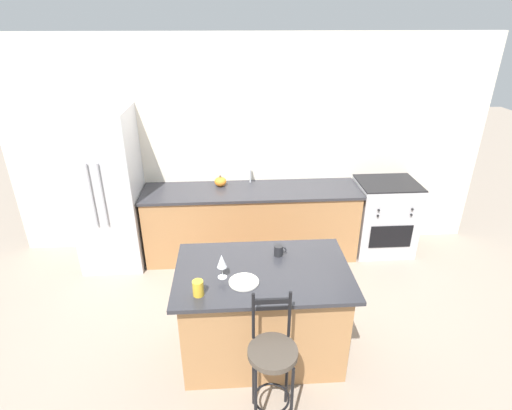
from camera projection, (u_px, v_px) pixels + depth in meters
The scene contains 13 objects.
ground_plane at pixel (253, 269), 4.98m from camera, with size 18.00×18.00×0.00m, color gray.
wall_back at pixel (250, 147), 5.03m from camera, with size 6.00×0.07×2.70m.
back_counter at pixel (251, 222), 5.12m from camera, with size 2.68×0.69×0.92m.
sink_faucet at pixel (250, 173), 5.05m from camera, with size 0.02×0.13×0.22m.
kitchen_island at pixel (263, 312), 3.58m from camera, with size 1.49×0.95×0.91m.
refrigerator at pixel (108, 190), 4.76m from camera, with size 0.72×0.75×1.94m.
oven_range at pixel (383, 216), 5.21m from camera, with size 0.74×0.65×0.96m.
bar_stool_near at pixel (272, 362), 2.91m from camera, with size 0.36×0.36×1.11m.
dinner_plate at pixel (244, 282), 3.22m from camera, with size 0.25×0.25×0.02m.
wine_glass at pixel (222, 261), 3.22m from camera, with size 0.08×0.08×0.22m.
coffee_mug at pixel (279, 250), 3.57m from camera, with size 0.11×0.08×0.10m.
tumbler_cup at pixel (198, 288), 3.06m from camera, with size 0.09×0.09×0.13m.
pumpkin_decoration at pixel (220, 182), 4.99m from camera, with size 0.15×0.15×0.14m.
Camera 1 is at (-0.24, -4.13, 2.88)m, focal length 28.00 mm.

